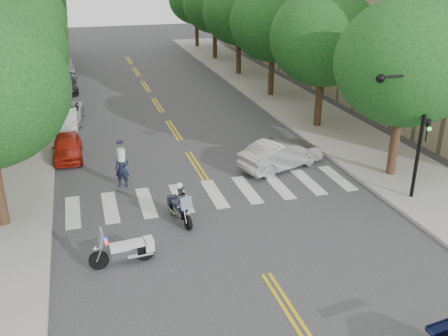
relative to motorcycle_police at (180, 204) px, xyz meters
name	(u,v)px	position (x,y,z in m)	size (l,w,h in m)	color
ground	(266,274)	(2.00, -4.52, -0.75)	(140.00, 140.00, 0.00)	#38383A
sidewalk_left	(18,115)	(-7.50, 17.48, -0.68)	(5.00, 60.00, 0.15)	#9E9991
sidewalk_right	(279,95)	(11.50, 17.48, -0.68)	(5.00, 60.00, 0.15)	#9E9991
tree_l_1	(3,52)	(-6.80, 9.48, 4.80)	(6.40, 6.40, 8.45)	#382316
tree_l_2	(16,31)	(-6.80, 17.48, 4.80)	(6.40, 6.40, 8.45)	#382316
tree_l_3	(25,18)	(-6.80, 25.48, 4.80)	(6.40, 6.40, 8.45)	#382316
tree_l_4	(31,9)	(-6.80, 33.48, 4.80)	(6.40, 6.40, 8.45)	#382316
tree_l_5	(35,2)	(-6.80, 41.48, 4.80)	(6.40, 6.40, 8.45)	#382316
tree_r_0	(406,62)	(10.80, 1.48, 4.80)	(6.40, 6.40, 8.45)	#382316
tree_r_1	(323,37)	(10.80, 9.48, 4.80)	(6.40, 6.40, 8.45)	#382316
tree_r_2	(273,22)	(10.80, 17.48, 4.80)	(6.40, 6.40, 8.45)	#382316
tree_r_3	(239,12)	(10.80, 25.48, 4.80)	(6.40, 6.40, 8.45)	#382316
tree_r_4	(215,4)	(10.80, 33.48, 4.80)	(6.40, 6.40, 8.45)	#382316
traffic_signal_pole	(414,120)	(9.72, -1.02, 2.97)	(2.82, 0.42, 6.00)	black
motorcycle_police	(180,204)	(0.00, 0.00, 0.00)	(0.79, 2.08, 1.69)	black
motorcycle_parked	(128,250)	(-2.36, -2.50, -0.24)	(2.30, 0.63, 1.48)	black
officer_standing	(122,169)	(-1.87, 3.98, 0.14)	(0.66, 0.43, 1.80)	#161B31
convertible	(281,154)	(6.06, 3.98, -0.01)	(1.59, 4.55, 1.50)	#B6B6B8
parked_car_a	(67,147)	(-4.30, 8.48, -0.12)	(1.49, 3.70, 1.26)	red
parked_car_b	(67,120)	(-4.30, 13.48, -0.16)	(1.25, 3.59, 1.18)	silver
parked_car_c	(67,114)	(-4.30, 14.98, -0.16)	(1.96, 4.26, 1.18)	#A5A8AD
parked_car_d	(66,85)	(-4.30, 23.42, -0.16)	(1.67, 4.10, 1.19)	black
parked_car_e	(66,68)	(-4.30, 29.48, -0.02)	(1.74, 4.33, 1.48)	gray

